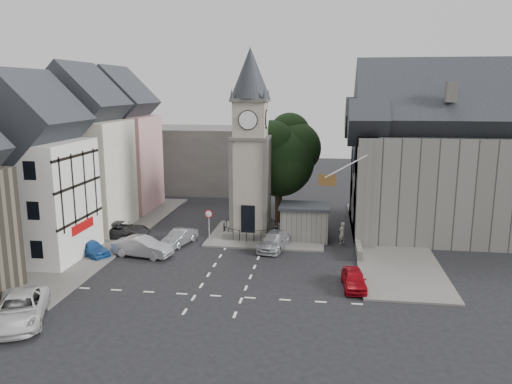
# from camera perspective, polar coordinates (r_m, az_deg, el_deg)

# --- Properties ---
(ground) EXTENTS (120.00, 120.00, 0.00)m
(ground) POSITION_cam_1_polar(r_m,az_deg,el_deg) (37.22, -2.48, -8.45)
(ground) COLOR black
(ground) RESTS_ON ground
(pavement_west) EXTENTS (6.00, 30.00, 0.14)m
(pavement_west) POSITION_cam_1_polar(r_m,az_deg,el_deg) (46.36, -16.51, -4.76)
(pavement_west) COLOR #595651
(pavement_west) RESTS_ON ground
(pavement_east) EXTENTS (6.00, 26.00, 0.14)m
(pavement_east) POSITION_cam_1_polar(r_m,az_deg,el_deg) (44.57, 14.90, -5.33)
(pavement_east) COLOR #595651
(pavement_east) RESTS_ON ground
(central_island) EXTENTS (10.00, 8.00, 0.16)m
(central_island) POSITION_cam_1_polar(r_m,az_deg,el_deg) (44.50, 1.31, -4.94)
(central_island) COLOR #595651
(central_island) RESTS_ON ground
(road_markings) EXTENTS (20.00, 8.00, 0.01)m
(road_markings) POSITION_cam_1_polar(r_m,az_deg,el_deg) (32.21, -4.29, -11.77)
(road_markings) COLOR silver
(road_markings) RESTS_ON ground
(clock_tower) EXTENTS (4.86, 4.86, 16.25)m
(clock_tower) POSITION_cam_1_polar(r_m,az_deg,el_deg) (43.08, -0.63, 5.44)
(clock_tower) COLOR #4C4944
(clock_tower) RESTS_ON ground
(stone_shelter) EXTENTS (4.30, 3.30, 3.08)m
(stone_shelter) POSITION_cam_1_polar(r_m,az_deg,el_deg) (43.37, 5.58, -3.42)
(stone_shelter) COLOR #63615B
(stone_shelter) RESTS_ON ground
(town_tree) EXTENTS (7.20, 7.20, 10.80)m
(town_tree) POSITION_cam_1_polar(r_m,az_deg,el_deg) (47.91, 2.65, 4.68)
(town_tree) COLOR black
(town_tree) RESTS_ON ground
(warning_sign_post) EXTENTS (0.70, 0.19, 2.85)m
(warning_sign_post) POSITION_cam_1_polar(r_m,az_deg,el_deg) (42.33, -5.43, -3.12)
(warning_sign_post) COLOR black
(warning_sign_post) RESTS_ON ground
(terrace_pink) EXTENTS (8.10, 7.60, 12.80)m
(terrace_pink) POSITION_cam_1_polar(r_m,az_deg,el_deg) (55.28, -15.48, 4.79)
(terrace_pink) COLOR #CD968D
(terrace_pink) RESTS_ON ground
(terrace_cream) EXTENTS (8.10, 7.60, 12.80)m
(terrace_cream) POSITION_cam_1_polar(r_m,az_deg,el_deg) (48.11, -19.24, 3.59)
(terrace_cream) COLOR beige
(terrace_cream) RESTS_ON ground
(terrace_tudor) EXTENTS (8.10, 7.60, 12.00)m
(terrace_tudor) POSITION_cam_1_polar(r_m,az_deg,el_deg) (41.30, -24.22, 1.42)
(terrace_tudor) COLOR silver
(terrace_tudor) RESTS_ON ground
(backdrop_west) EXTENTS (20.00, 10.00, 8.00)m
(backdrop_west) POSITION_cam_1_polar(r_m,az_deg,el_deg) (65.62, -8.40, 3.84)
(backdrop_west) COLOR #4C4944
(backdrop_west) RESTS_ON ground
(east_building) EXTENTS (14.40, 11.40, 12.60)m
(east_building) POSITION_cam_1_polar(r_m,az_deg,el_deg) (46.72, 19.25, 2.98)
(east_building) COLOR #63615B
(east_building) RESTS_ON ground
(east_boundary_wall) EXTENTS (0.40, 16.00, 0.90)m
(east_boundary_wall) POSITION_cam_1_polar(r_m,az_deg,el_deg) (46.12, 11.18, -4.09)
(east_boundary_wall) COLOR #63615B
(east_boundary_wall) RESTS_ON ground
(flagpole) EXTENTS (3.68, 0.10, 2.74)m
(flagpole) POSITION_cam_1_polar(r_m,az_deg,el_deg) (38.82, 10.24, 2.89)
(flagpole) COLOR white
(flagpole) RESTS_ON ground
(car_west_blue) EXTENTS (3.87, 3.24, 1.25)m
(car_west_blue) POSITION_cam_1_polar(r_m,az_deg,el_deg) (41.26, -18.29, -6.10)
(car_west_blue) COLOR #1A4E93
(car_west_blue) RESTS_ON ground
(car_west_silver) EXTENTS (4.91, 2.41, 1.55)m
(car_west_silver) POSITION_cam_1_polar(r_m,az_deg,el_deg) (40.02, -12.85, -6.12)
(car_west_silver) COLOR #A6A7AE
(car_west_silver) RESTS_ON ground
(car_west_grey) EXTENTS (5.18, 2.39, 1.44)m
(car_west_grey) POSITION_cam_1_polar(r_m,az_deg,el_deg) (45.33, -15.20, -4.20)
(car_west_grey) COLOR #29292B
(car_west_grey) RESTS_ON ground
(car_island_silver) EXTENTS (2.37, 4.12, 1.28)m
(car_island_silver) POSITION_cam_1_polar(r_m,az_deg,el_deg) (42.43, -8.72, -5.12)
(car_island_silver) COLOR gray
(car_island_silver) RESTS_ON ground
(car_island_east) EXTENTS (2.85, 5.00, 1.36)m
(car_island_east) POSITION_cam_1_polar(r_m,az_deg,el_deg) (40.89, 2.13, -5.58)
(car_island_east) COLOR #A3A4AB
(car_island_east) RESTS_ON ground
(car_east_red) EXTENTS (1.70, 3.75, 1.25)m
(car_east_red) POSITION_cam_1_polar(r_m,az_deg,el_deg) (33.69, 11.12, -9.74)
(car_east_red) COLOR #9D0812
(car_east_red) RESTS_ON ground
(van_sw_white) EXTENTS (4.58, 6.17, 1.56)m
(van_sw_white) POSITION_cam_1_polar(r_m,az_deg,el_deg) (31.46, -25.38, -11.98)
(van_sw_white) COLOR silver
(van_sw_white) RESTS_ON ground
(pedestrian) EXTENTS (0.81, 0.78, 1.87)m
(pedestrian) POSITION_cam_1_polar(r_m,az_deg,el_deg) (42.73, 9.82, -4.63)
(pedestrian) COLOR #BBAC9B
(pedestrian) RESTS_ON ground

